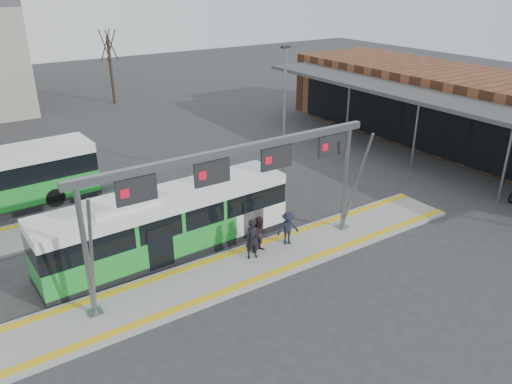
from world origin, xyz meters
TOP-DOWN VIEW (x-y plane):
  - ground at (0.00, 0.00)m, footprint 120.00×120.00m
  - platform_main at (0.00, 0.00)m, footprint 22.00×3.00m
  - platform_second at (-4.00, 8.00)m, footprint 20.00×3.00m
  - tactile_main at (0.00, 0.00)m, footprint 22.00×2.65m
  - tactile_second at (-4.00, 9.15)m, footprint 20.00×0.35m
  - gantry at (-0.35, 0.25)m, footprint 13.00×1.68m
  - station_building at (21.83, 4.00)m, footprint 11.50×32.00m
  - hero_bus at (-2.36, 3.01)m, footprint 11.34×2.85m
  - passenger_a at (0.37, 0.36)m, footprint 0.73×0.57m
  - passenger_b at (0.94, 0.64)m, footprint 0.82×0.65m
  - passenger_c at (2.34, 0.49)m, footprint 1.13×0.83m
  - tree_mid at (5.11, 31.70)m, footprint 1.40×1.40m
  - lamp_east at (6.09, 5.92)m, footprint 0.50×0.25m

SIDE VIEW (x-z plane):
  - ground at x=0.00m, z-range 0.00..0.00m
  - platform_main at x=0.00m, z-range 0.00..0.15m
  - platform_second at x=-4.00m, z-range 0.00..0.15m
  - tactile_main at x=0.00m, z-range 0.15..0.17m
  - tactile_second at x=-4.00m, z-range 0.15..0.17m
  - passenger_c at x=2.34m, z-range 0.15..1.72m
  - passenger_b at x=0.94m, z-range 0.15..1.80m
  - passenger_a at x=0.37m, z-range 0.15..1.92m
  - hero_bus at x=-2.36m, z-range -0.13..2.96m
  - station_building at x=21.83m, z-range 0.03..5.03m
  - lamp_east at x=6.09m, z-range 0.24..8.25m
  - gantry at x=-0.35m, z-range 1.70..6.90m
  - tree_mid at x=5.11m, z-range 1.82..8.85m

